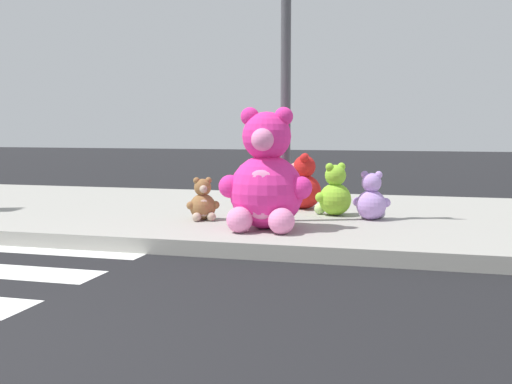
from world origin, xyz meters
TOP-DOWN VIEW (x-y plane):
  - sidewalk at (0.00, 5.20)m, footprint 28.00×4.40m
  - sign_pole at (1.00, 4.40)m, footprint 0.56×0.11m
  - plush_pink_large at (0.93, 3.81)m, footprint 0.95×0.84m
  - plush_red at (0.99, 5.48)m, footprint 0.49×0.54m
  - plush_lime at (1.46, 5.00)m, footprint 0.44×0.44m
  - plush_lavender at (1.91, 4.76)m, footprint 0.42×0.37m
  - plush_brown at (0.10, 4.23)m, footprint 0.34×0.35m

SIDE VIEW (x-z plane):
  - sidewalk at x=0.00m, z-range 0.00..0.15m
  - plush_brown at x=0.10m, z-range 0.10..0.58m
  - plush_lavender at x=1.91m, z-range 0.10..0.64m
  - plush_lime at x=1.46m, z-range 0.09..0.71m
  - plush_red at x=0.99m, z-range 0.08..0.78m
  - plush_pink_large at x=0.93m, z-range 0.03..1.26m
  - sign_pole at x=1.00m, z-range 0.25..3.45m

